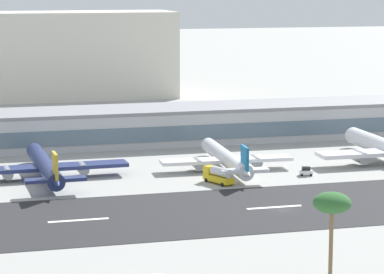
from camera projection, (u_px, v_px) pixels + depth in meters
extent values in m
plane|color=#9E9E99|center=(282.00, 210.00, 185.95)|extent=(1400.00, 1400.00, 0.00)
cube|color=#262628|center=(278.00, 207.00, 187.86)|extent=(800.00, 36.91, 0.08)
cube|color=white|center=(79.00, 220.00, 177.40)|extent=(12.00, 1.20, 0.01)
cube|color=white|center=(274.00, 207.00, 187.63)|extent=(12.00, 1.20, 0.01)
cube|color=#B7BABC|center=(188.00, 125.00, 264.96)|extent=(179.45, 20.64, 9.40)
cube|color=slate|center=(197.00, 133.00, 255.07)|extent=(174.07, 0.30, 4.23)
cube|color=gray|center=(188.00, 108.00, 264.08)|extent=(181.25, 20.84, 1.00)
cube|color=beige|center=(54.00, 55.00, 361.73)|extent=(96.10, 32.29, 34.51)
cylinder|color=navy|center=(44.00, 165.00, 215.42)|extent=(5.35, 39.98, 3.99)
sphere|color=navy|center=(34.00, 151.00, 234.23)|extent=(3.79, 3.79, 3.79)
cone|color=navy|center=(57.00, 183.00, 196.60)|extent=(3.83, 7.30, 3.59)
cube|color=navy|center=(45.00, 168.00, 214.73)|extent=(39.93, 7.34, 0.88)
cylinder|color=gray|center=(82.00, 168.00, 217.38)|extent=(2.78, 5.67, 2.59)
cylinder|color=gray|center=(7.00, 173.00, 212.32)|extent=(2.78, 5.67, 2.59)
cube|color=navy|center=(55.00, 180.00, 198.04)|extent=(13.62, 3.75, 0.70)
cube|color=gold|center=(55.00, 167.00, 197.56)|extent=(0.82, 5.40, 6.38)
cylinder|color=black|center=(46.00, 177.00, 213.97)|extent=(0.72, 0.72, 1.10)
cylinder|color=silver|center=(226.00, 158.00, 225.35)|extent=(5.30, 37.97, 3.79)
sphere|color=silver|center=(208.00, 145.00, 243.56)|extent=(3.60, 3.60, 3.60)
cone|color=silver|center=(246.00, 173.00, 207.14)|extent=(3.68, 6.94, 3.41)
cube|color=silver|center=(226.00, 160.00, 224.69)|extent=(33.40, 7.00, 0.83)
cylinder|color=gray|center=(255.00, 161.00, 226.39)|extent=(2.67, 5.39, 2.46)
cylinder|color=gray|center=(197.00, 164.00, 223.21)|extent=(2.67, 5.39, 2.46)
cube|color=silver|center=(245.00, 170.00, 208.53)|extent=(11.40, 3.57, 0.67)
cube|color=#1975B2|center=(245.00, 159.00, 208.08)|extent=(0.81, 5.13, 6.06)
cylinder|color=black|center=(228.00, 169.00, 223.94)|extent=(0.68, 0.68, 1.04)
sphere|color=white|center=(353.00, 135.00, 254.82)|extent=(4.36, 4.36, 4.36)
cylinder|color=gray|center=(360.00, 157.00, 230.04)|extent=(3.01, 6.44, 2.99)
cube|color=white|center=(306.00, 172.00, 218.47)|extent=(3.47, 2.26, 1.00)
cube|color=black|center=(306.00, 168.00, 218.31)|extent=(2.15, 1.67, 0.90)
cylinder|color=black|center=(311.00, 175.00, 217.81)|extent=(0.65, 0.40, 0.60)
cylinder|color=black|center=(310.00, 174.00, 219.38)|extent=(0.65, 0.40, 0.60)
cylinder|color=black|center=(302.00, 175.00, 217.73)|extent=(0.65, 0.40, 0.60)
cylinder|color=black|center=(301.00, 174.00, 219.30)|extent=(0.65, 0.40, 0.60)
cube|color=gold|center=(218.00, 179.00, 209.84)|extent=(5.74, 8.84, 1.40)
cylinder|color=silver|center=(221.00, 172.00, 208.74)|extent=(4.21, 6.14, 2.10)
cube|color=gold|center=(210.00, 170.00, 212.07)|extent=(3.00, 2.82, 1.80)
cylinder|color=black|center=(215.00, 179.00, 213.05)|extent=(0.61, 0.94, 0.90)
cylinder|color=black|center=(206.00, 180.00, 211.48)|extent=(0.61, 0.94, 0.90)
cylinder|color=black|center=(231.00, 183.00, 208.43)|extent=(0.61, 0.94, 0.90)
cylinder|color=black|center=(222.00, 185.00, 206.85)|extent=(0.61, 0.94, 0.90)
cylinder|color=brown|center=(331.00, 243.00, 140.02)|extent=(0.64, 0.64, 12.78)
ellipsoid|color=#2D602D|center=(332.00, 203.00, 138.94)|extent=(5.93, 5.93, 3.26)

